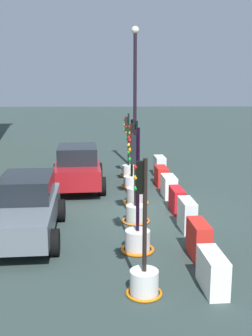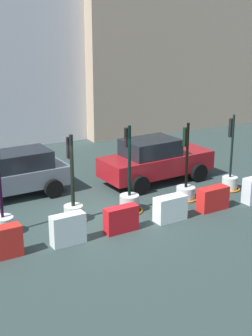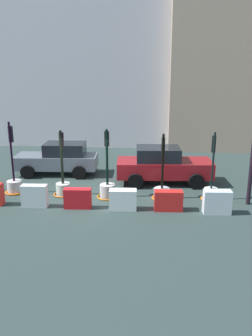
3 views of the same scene
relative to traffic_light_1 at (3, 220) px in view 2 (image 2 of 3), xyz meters
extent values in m
plane|color=#2E3E3A|center=(3.19, -0.43, -0.46)|extent=(120.00, 120.00, 0.00)
cylinder|color=beige|center=(0.00, -0.01, -0.19)|extent=(0.64, 0.64, 0.55)
torus|color=orange|center=(0.00, -0.01, -0.42)|extent=(0.86, 0.86, 0.08)
cylinder|color=beige|center=(2.23, -0.09, -0.20)|extent=(0.61, 0.61, 0.52)
cylinder|color=black|center=(2.23, -0.09, 1.21)|extent=(0.12, 0.12, 2.31)
cube|color=black|center=(2.22, 0.03, 1.93)|extent=(0.18, 0.14, 0.67)
sphere|color=red|center=(2.22, 0.11, 2.15)|extent=(0.11, 0.11, 0.11)
sphere|color=orange|center=(2.22, 0.11, 1.93)|extent=(0.11, 0.11, 0.11)
sphere|color=green|center=(2.22, 0.11, 1.71)|extent=(0.11, 0.11, 0.11)
torus|color=orange|center=(2.23, -0.09, -0.43)|extent=(0.86, 0.86, 0.06)
cylinder|color=#B8B2AE|center=(4.18, -0.21, -0.18)|extent=(0.65, 0.65, 0.57)
cylinder|color=black|center=(4.18, -0.21, 1.29)|extent=(0.10, 0.10, 2.36)
cube|color=black|center=(4.17, -0.09, 2.06)|extent=(0.19, 0.17, 0.63)
sphere|color=red|center=(4.16, 0.00, 2.26)|extent=(0.11, 0.11, 0.11)
sphere|color=orange|center=(4.16, 0.00, 2.06)|extent=(0.11, 0.11, 0.11)
sphere|color=green|center=(4.16, 0.00, 1.85)|extent=(0.11, 0.11, 0.11)
torus|color=orange|center=(4.18, -0.21, -0.43)|extent=(0.92, 0.92, 0.06)
cylinder|color=silver|center=(6.49, -0.17, -0.23)|extent=(0.67, 0.67, 0.46)
cylinder|color=black|center=(6.49, -0.17, 1.15)|extent=(0.10, 0.10, 2.32)
cube|color=black|center=(6.50, -0.04, 1.79)|extent=(0.14, 0.15, 0.67)
sphere|color=red|center=(6.50, 0.05, 2.01)|extent=(0.09, 0.09, 0.09)
sphere|color=orange|center=(6.50, 0.05, 1.79)|extent=(0.09, 0.09, 0.09)
sphere|color=green|center=(6.50, 0.05, 1.57)|extent=(0.09, 0.09, 0.09)
torus|color=orange|center=(6.49, -0.17, -0.43)|extent=(0.86, 0.86, 0.06)
cylinder|color=silver|center=(8.53, -0.12, -0.21)|extent=(0.58, 0.58, 0.50)
cylinder|color=black|center=(8.53, -0.12, 1.22)|extent=(0.08, 0.08, 2.36)
cube|color=black|center=(8.53, -0.01, 1.90)|extent=(0.16, 0.14, 0.69)
sphere|color=red|center=(8.52, 0.07, 2.13)|extent=(0.10, 0.10, 0.10)
sphere|color=orange|center=(8.52, 0.07, 1.90)|extent=(0.10, 0.10, 0.10)
sphere|color=green|center=(8.52, 0.07, 1.67)|extent=(0.10, 0.10, 0.10)
torus|color=orange|center=(8.53, -0.12, -0.42)|extent=(0.82, 0.82, 0.07)
cube|color=red|center=(-0.39, -1.49, -0.02)|extent=(1.06, 0.46, 0.89)
cube|color=silver|center=(1.47, -1.53, -0.01)|extent=(1.02, 0.43, 0.90)
cube|color=red|center=(3.20, -1.51, -0.06)|extent=(1.07, 0.42, 0.80)
cube|color=white|center=(4.97, -1.49, -0.06)|extent=(1.08, 0.52, 0.81)
cube|color=red|center=(6.73, -1.41, -0.07)|extent=(1.11, 0.50, 0.79)
cube|color=maroon|center=(6.61, 2.03, 0.27)|extent=(4.61, 2.06, 0.75)
cube|color=black|center=(6.31, 2.01, 0.96)|extent=(2.15, 1.67, 0.64)
cylinder|color=black|center=(7.93, 3.05, -0.11)|extent=(0.73, 0.33, 0.71)
cylinder|color=black|center=(8.07, 1.22, -0.11)|extent=(0.73, 0.33, 0.71)
cylinder|color=black|center=(5.16, 2.85, -0.11)|extent=(0.73, 0.33, 0.71)
cylinder|color=black|center=(5.29, 1.01, -0.11)|extent=(0.73, 0.33, 0.71)
cube|color=slate|center=(1.06, 3.01, 0.22)|extent=(4.28, 1.84, 0.69)
cube|color=black|center=(1.51, 3.04, 0.88)|extent=(2.12, 1.53, 0.63)
cylinder|color=black|center=(2.40, 2.23, -0.12)|extent=(0.69, 0.32, 0.68)
cylinder|color=black|center=(2.30, 3.94, -0.12)|extent=(0.69, 0.32, 0.68)
camera|label=1|loc=(-9.77, 0.62, 3.75)|focal=43.77mm
camera|label=2|loc=(-3.10, -13.56, 5.80)|focal=52.23mm
camera|label=3|loc=(6.20, -13.79, 4.68)|focal=36.41mm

